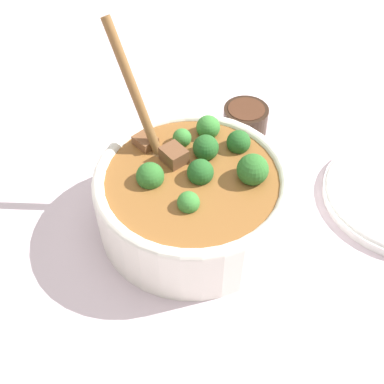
{
  "coord_description": "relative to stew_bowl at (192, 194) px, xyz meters",
  "views": [
    {
      "loc": [
        -0.04,
        -0.41,
        0.51
      ],
      "look_at": [
        0.0,
        0.0,
        0.06
      ],
      "focal_mm": 45.0,
      "sensor_mm": 36.0,
      "label": 1
    }
  ],
  "objects": [
    {
      "name": "ground_plane",
      "position": [
        -0.0,
        -0.0,
        -0.05
      ],
      "size": [
        4.0,
        4.0,
        0.0
      ],
      "primitive_type": "plane",
      "color": "silver"
    },
    {
      "name": "stew_bowl",
      "position": [
        0.0,
        0.0,
        0.0
      ],
      "size": [
        0.25,
        0.25,
        0.24
      ],
      "color": "white",
      "rests_on": "ground_plane"
    },
    {
      "name": "condiment_bowl",
      "position": [
        0.1,
        0.18,
        -0.03
      ],
      "size": [
        0.07,
        0.07,
        0.04
      ],
      "color": "black",
      "rests_on": "ground_plane"
    }
  ]
}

